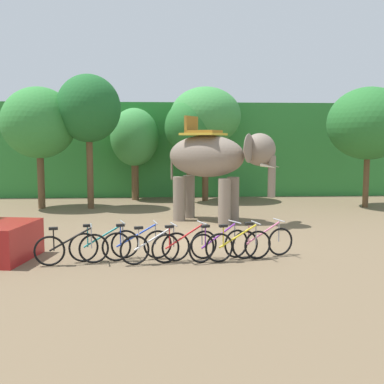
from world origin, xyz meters
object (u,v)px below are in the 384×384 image
(bike_blue, at_px, (137,244))
(bike_pink, at_px, (263,242))
(bike_white, at_px, (155,247))
(bike_teal, at_px, (104,244))
(tree_far_left, at_px, (368,124))
(bike_red, at_px, (185,245))
(tree_left, at_px, (39,123))
(tree_center, at_px, (89,109))
(bike_black, at_px, (72,248))
(bike_yellow, at_px, (239,245))
(tree_center_left, at_px, (135,138))
(bike_purple, at_px, (219,245))
(elephant, at_px, (215,160))
(tree_center_right, at_px, (190,128))
(tree_right, at_px, (205,117))

(bike_blue, height_order, bike_pink, same)
(bike_white, bearing_deg, bike_teal, 163.56)
(tree_far_left, bearing_deg, bike_red, -133.70)
(tree_left, bearing_deg, tree_center, -3.57)
(bike_black, relative_size, bike_yellow, 1.01)
(tree_center_left, height_order, bike_purple, tree_center_left)
(elephant, bearing_deg, bike_white, -109.62)
(tree_left, bearing_deg, tree_far_left, -2.08)
(bike_pink, bearing_deg, bike_purple, -168.12)
(tree_center_right, xyz_separation_m, bike_yellow, (0.59, -10.84, -3.12))
(tree_center_left, distance_m, bike_yellow, 12.69)
(elephant, distance_m, bike_red, 5.90)
(bike_teal, height_order, bike_red, same)
(tree_right, height_order, bike_purple, tree_right)
(tree_center, relative_size, bike_purple, 3.68)
(tree_center_left, height_order, bike_white, tree_center_left)
(bike_red, bearing_deg, bike_white, -167.83)
(tree_center_left, relative_size, bike_red, 2.78)
(tree_center_right, relative_size, tree_right, 0.88)
(bike_pink, bearing_deg, bike_black, -174.74)
(tree_center_left, xyz_separation_m, tree_far_left, (10.25, -3.25, 0.58))
(tree_far_left, height_order, bike_white, tree_far_left)
(elephant, bearing_deg, bike_purple, -94.90)
(tree_center_left, relative_size, bike_teal, 2.72)
(tree_left, xyz_separation_m, bike_black, (3.14, -9.36, -3.26))
(tree_center, relative_size, bike_red, 3.52)
(tree_center, distance_m, bike_yellow, 11.06)
(bike_blue, xyz_separation_m, bike_red, (1.15, -0.18, 0.00))
(tree_center_left, xyz_separation_m, bike_pink, (3.89, -11.68, -2.67))
(bike_white, bearing_deg, tree_right, 79.24)
(tree_right, distance_m, bike_red, 12.06)
(tree_far_left, xyz_separation_m, bike_purple, (-7.47, -8.66, -3.25))
(bike_black, relative_size, bike_purple, 1.09)
(bike_black, bearing_deg, elephant, 54.95)
(bike_black, relative_size, bike_blue, 1.00)
(bike_white, xyz_separation_m, bike_red, (0.70, 0.15, 0.00))
(bike_pink, bearing_deg, bike_yellow, -155.55)
(tree_left, bearing_deg, tree_center_left, 35.44)
(tree_center_right, distance_m, bike_black, 11.88)
(tree_center_right, relative_size, tree_far_left, 0.92)
(tree_far_left, bearing_deg, tree_center_right, 164.48)
(tree_left, xyz_separation_m, elephant, (7.09, -3.74, -1.44))
(bike_teal, relative_size, bike_blue, 0.98)
(tree_center, relative_size, bike_white, 3.43)
(bike_teal, xyz_separation_m, bike_purple, (2.77, -0.19, 0.00))
(bike_teal, distance_m, bike_red, 1.95)
(tree_left, height_order, bike_white, tree_left)
(tree_center_left, bearing_deg, tree_far_left, -17.60)
(tree_center_right, xyz_separation_m, bike_white, (-1.41, -10.95, -3.12))
(tree_far_left, relative_size, bike_purple, 3.36)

